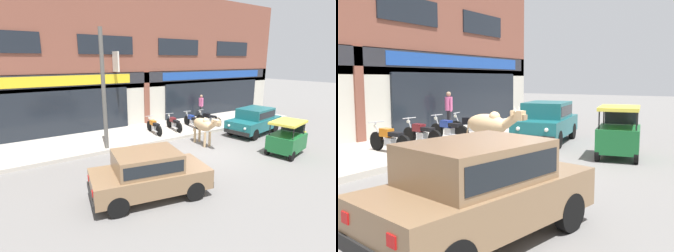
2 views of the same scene
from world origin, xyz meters
TOP-DOWN VIEW (x-y plane):
  - ground_plane at (0.00, 0.00)m, footprint 90.00×90.00m
  - sidewalk at (0.00, 4.03)m, footprint 19.00×3.66m
  - shop_building at (-0.00, 6.12)m, footprint 23.00×1.40m
  - cow at (0.42, 0.84)m, footprint 0.65×2.15m
  - car_0 at (4.22, 0.88)m, footprint 3.79×2.20m
  - car_1 at (-4.30, -2.17)m, footprint 3.80×2.22m
  - auto_rickshaw at (2.70, -2.17)m, footprint 2.12×1.49m
  - motorcycle_0 at (-0.86, 3.48)m, footprint 0.52×1.81m
  - motorcycle_1 at (0.46, 3.47)m, footprint 0.55×1.81m
  - motorcycle_2 at (1.77, 3.45)m, footprint 0.52×1.81m
  - motorcycle_3 at (2.97, 3.36)m, footprint 0.67×1.78m
  - pedestrian at (3.94, 5.24)m, footprint 0.32×0.46m
  - utility_pole at (-3.93, 2.50)m, footprint 0.18×0.18m

SIDE VIEW (x-z plane):
  - ground_plane at x=0.00m, z-range 0.00..0.00m
  - sidewalk at x=0.00m, z-range 0.00..0.17m
  - motorcycle_0 at x=-0.86m, z-range 0.12..0.99m
  - motorcycle_1 at x=0.46m, z-range 0.12..0.99m
  - motorcycle_2 at x=1.77m, z-range 0.12..0.99m
  - motorcycle_3 at x=2.97m, z-range 0.12..0.99m
  - auto_rickshaw at x=2.70m, z-range -0.10..1.42m
  - car_0 at x=4.22m, z-range 0.08..1.54m
  - car_1 at x=-4.30m, z-range 0.08..1.54m
  - cow at x=0.42m, z-range 0.20..1.81m
  - pedestrian at x=3.94m, z-range 0.35..1.95m
  - utility_pole at x=-3.93m, z-range 0.17..5.42m
  - shop_building at x=0.00m, z-range -0.22..7.94m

